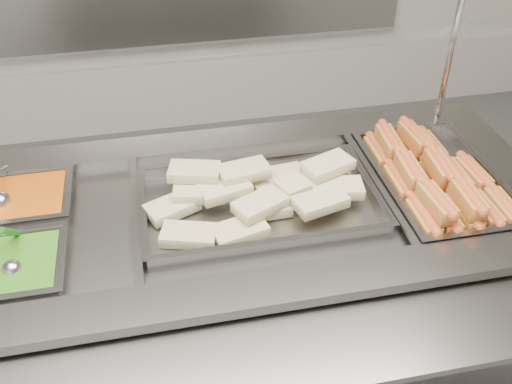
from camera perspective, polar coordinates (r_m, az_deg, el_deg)
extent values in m
cube|color=slate|center=(2.09, -1.44, -11.37)|extent=(1.89, 0.80, 0.91)
cube|color=slate|center=(1.50, 0.88, -9.76)|extent=(1.98, 0.15, 0.03)
cube|color=slate|center=(2.06, -3.51, 5.08)|extent=(1.98, 0.15, 0.03)
cube|color=slate|center=(2.09, 23.97, 2.09)|extent=(0.14, 0.60, 0.03)
cube|color=black|center=(1.84, -1.61, -4.11)|extent=(1.70, 0.61, 0.02)
cube|color=slate|center=(1.87, 12.07, 0.85)|extent=(0.02, 0.60, 0.01)
cube|color=slate|center=(1.74, -11.93, -2.16)|extent=(0.02, 0.60, 0.01)
cube|color=slate|center=(1.42, 2.42, -15.80)|extent=(1.89, 0.27, 0.02)
cylinder|color=#BCBCC0|center=(2.17, 18.75, 12.31)|extent=(0.03, 0.03, 0.46)
cube|color=silver|center=(1.73, -3.23, 14.10)|extent=(1.73, 0.32, 0.09)
cube|color=#CD480B|center=(1.94, -22.64, -1.44)|extent=(0.30, 0.23, 0.09)
cube|color=#286B10|center=(1.71, -23.82, -7.71)|extent=(0.30, 0.23, 0.09)
cube|color=#AB6123|center=(1.78, 16.33, -2.77)|extent=(0.06, 0.16, 0.05)
cylinder|color=#BA4621|center=(1.77, 16.47, -2.16)|extent=(0.04, 0.17, 0.03)
cube|color=#AB6123|center=(1.91, 14.06, 0.74)|extent=(0.06, 0.16, 0.05)
cylinder|color=#BA4621|center=(1.89, 14.16, 1.29)|extent=(0.04, 0.17, 0.03)
cube|color=#AB6123|center=(2.04, 12.07, 3.74)|extent=(0.06, 0.16, 0.05)
cylinder|color=#BA4621|center=(2.03, 12.15, 4.28)|extent=(0.04, 0.17, 0.03)
cube|color=#AB6123|center=(1.81, 18.18, -2.46)|extent=(0.06, 0.16, 0.05)
cylinder|color=#BA4621|center=(1.79, 18.33, -1.87)|extent=(0.04, 0.17, 0.03)
cube|color=#AB6123|center=(1.93, 15.81, 0.94)|extent=(0.06, 0.16, 0.05)
cylinder|color=#BA4621|center=(1.92, 15.93, 1.51)|extent=(0.04, 0.17, 0.03)
cube|color=#AB6123|center=(2.07, 13.75, 3.95)|extent=(0.06, 0.16, 0.05)
cylinder|color=#BA4621|center=(2.05, 13.83, 4.45)|extent=(0.03, 0.17, 0.03)
cube|color=#AB6123|center=(1.84, 20.01, -2.13)|extent=(0.06, 0.16, 0.05)
cylinder|color=#BA4621|center=(1.83, 20.15, -1.58)|extent=(0.03, 0.17, 0.03)
cube|color=#AB6123|center=(1.96, 17.54, 1.13)|extent=(0.06, 0.16, 0.05)
cylinder|color=#BA4621|center=(1.95, 17.68, 1.72)|extent=(0.03, 0.17, 0.03)
cube|color=#AB6123|center=(2.09, 15.40, 4.07)|extent=(0.06, 0.16, 0.05)
cylinder|color=#BA4621|center=(2.08, 15.50, 4.62)|extent=(0.04, 0.17, 0.03)
cube|color=#AB6123|center=(1.87, 21.76, -1.85)|extent=(0.06, 0.16, 0.05)
cylinder|color=#BA4621|center=(1.86, 21.92, -1.31)|extent=(0.03, 0.17, 0.03)
cube|color=#AB6123|center=(1.99, 19.24, 1.40)|extent=(0.06, 0.16, 0.05)
cylinder|color=#BA4621|center=(1.98, 19.37, 1.93)|extent=(0.04, 0.17, 0.03)
cube|color=#AB6123|center=(2.12, 17.01, 4.22)|extent=(0.06, 0.16, 0.05)
cylinder|color=#BA4621|center=(2.11, 17.13, 4.77)|extent=(0.04, 0.17, 0.03)
cube|color=#AB6123|center=(1.90, 23.44, -1.55)|extent=(0.06, 0.16, 0.05)
cylinder|color=#BA4621|center=(1.89, 23.59, -1.04)|extent=(0.04, 0.17, 0.03)
cube|color=#AB6123|center=(2.02, 20.85, 1.59)|extent=(0.06, 0.16, 0.05)
cylinder|color=#BA4621|center=(2.01, 20.99, 2.12)|extent=(0.04, 0.17, 0.03)
cube|color=#AB6123|center=(1.77, 17.57, -1.10)|extent=(0.06, 0.16, 0.05)
cylinder|color=#BA4621|center=(1.75, 17.71, -0.50)|extent=(0.04, 0.18, 0.03)
cube|color=#AB6123|center=(1.88, 15.11, 2.01)|extent=(0.07, 0.16, 0.05)
cylinder|color=#BA4621|center=(1.87, 15.23, 2.59)|extent=(0.05, 0.18, 0.03)
cube|color=#AB6123|center=(2.01, 13.14, 4.89)|extent=(0.07, 0.16, 0.05)
cylinder|color=#BA4621|center=(2.00, 13.23, 5.45)|extent=(0.05, 0.18, 0.03)
cube|color=#AB6123|center=(1.81, 20.41, -0.72)|extent=(0.06, 0.16, 0.05)
cylinder|color=#BA4621|center=(1.80, 20.56, -0.14)|extent=(0.04, 0.17, 0.03)
cube|color=#AB6123|center=(1.92, 17.87, 2.29)|extent=(0.07, 0.16, 0.05)
cylinder|color=#BA4621|center=(1.91, 18.00, 2.86)|extent=(0.05, 0.18, 0.03)
cube|color=#AB6123|center=(2.06, 15.54, 5.20)|extent=(0.06, 0.16, 0.05)
cylinder|color=#BA4621|center=(2.04, 15.65, 5.75)|extent=(0.04, 0.17, 0.03)
cube|color=#C8B686|center=(1.83, 1.98, 0.88)|extent=(0.18, 0.15, 0.03)
cube|color=#C8B686|center=(1.89, 6.96, 1.90)|extent=(0.17, 0.12, 0.03)
cube|color=#C8B686|center=(1.66, -1.63, -3.90)|extent=(0.17, 0.12, 0.03)
cube|color=#C8B686|center=(1.83, 2.15, 0.85)|extent=(0.17, 0.12, 0.03)
cube|color=#C8B686|center=(1.75, -8.39, -1.52)|extent=(0.18, 0.15, 0.03)
cube|color=#C8B686|center=(1.74, 0.86, -1.56)|extent=(0.16, 0.09, 0.03)
cube|color=#C8B686|center=(1.66, -6.74, -4.31)|extent=(0.18, 0.13, 0.03)
cube|color=#C8B686|center=(1.86, 2.43, 1.55)|extent=(0.17, 0.10, 0.03)
cube|color=#C8B686|center=(1.79, 4.54, 0.92)|extent=(0.18, 0.14, 0.03)
cube|color=#C8B686|center=(1.76, -5.72, 0.00)|extent=(0.17, 0.11, 0.03)
cube|color=#C8B686|center=(1.71, 6.45, -0.98)|extent=(0.17, 0.13, 0.03)
cube|color=#C8B686|center=(1.70, 0.42, -1.25)|extent=(0.18, 0.15, 0.03)
cube|color=#C8B686|center=(1.78, 8.13, 0.39)|extent=(0.17, 0.11, 0.03)
cube|color=#C8B686|center=(1.76, -3.14, 0.25)|extent=(0.17, 0.12, 0.03)
cube|color=#C8B686|center=(1.79, -1.23, 2.10)|extent=(0.17, 0.11, 0.03)
cube|color=#C8B686|center=(1.81, 7.20, 2.64)|extent=(0.18, 0.14, 0.03)
cube|color=#C8B686|center=(1.79, -6.19, 2.03)|extent=(0.18, 0.13, 0.03)
sphere|color=silver|center=(1.91, -24.24, -0.97)|extent=(0.07, 0.07, 0.07)
sphere|color=silver|center=(1.66, -23.18, -7.19)|extent=(0.06, 0.06, 0.06)
cylinder|color=#126916|center=(1.68, -23.35, -3.68)|extent=(0.02, 0.13, 0.13)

